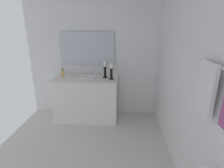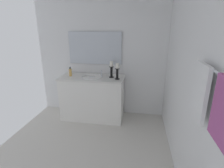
{
  "view_description": "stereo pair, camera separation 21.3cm",
  "coord_description": "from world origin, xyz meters",
  "px_view_note": "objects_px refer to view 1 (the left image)",
  "views": [
    {
      "loc": [
        1.87,
        0.56,
        1.75
      ],
      "look_at": [
        -0.16,
        0.45,
        1.09
      ],
      "focal_mm": 27.73,
      "sensor_mm": 36.0,
      "label": 1
    },
    {
      "loc": [
        1.84,
        0.77,
        1.75
      ],
      "look_at": [
        -0.16,
        0.45,
        1.09
      ],
      "focal_mm": 27.73,
      "sensor_mm": 36.0,
      "label": 2
    }
  ],
  "objects_px": {
    "towel_near_vanity": "(206,89)",
    "candle_holder_tall": "(111,71)",
    "mirror": "(87,48)",
    "candle_holder_short": "(105,69)",
    "vanity_cabinet": "(86,98)",
    "sink_basin": "(86,79)",
    "soap_bottle": "(63,73)"
  },
  "relations": [
    {
      "from": "towel_near_vanity",
      "to": "mirror",
      "type": "bearing_deg",
      "value": -146.94
    },
    {
      "from": "mirror",
      "to": "candle_holder_short",
      "type": "bearing_deg",
      "value": 55.78
    },
    {
      "from": "sink_basin",
      "to": "candle_holder_tall",
      "type": "xyz_separation_m",
      "value": [
        0.08,
        0.5,
        0.19
      ]
    },
    {
      "from": "vanity_cabinet",
      "to": "sink_basin",
      "type": "bearing_deg",
      "value": 90.0
    },
    {
      "from": "candle_holder_short",
      "to": "vanity_cabinet",
      "type": "bearing_deg",
      "value": -86.01
    },
    {
      "from": "mirror",
      "to": "towel_near_vanity",
      "type": "bearing_deg",
      "value": 33.06
    },
    {
      "from": "candle_holder_tall",
      "to": "towel_near_vanity",
      "type": "distance_m",
      "value": 1.93
    },
    {
      "from": "candle_holder_tall",
      "to": "candle_holder_short",
      "type": "xyz_separation_m",
      "value": [
        -0.1,
        -0.12,
        0.01
      ]
    },
    {
      "from": "mirror",
      "to": "candle_holder_short",
      "type": "relative_size",
      "value": 3.45
    },
    {
      "from": "candle_holder_short",
      "to": "towel_near_vanity",
      "type": "distance_m",
      "value": 2.08
    },
    {
      "from": "towel_near_vanity",
      "to": "candle_holder_tall",
      "type": "bearing_deg",
      "value": -153.58
    },
    {
      "from": "candle_holder_tall",
      "to": "towel_near_vanity",
      "type": "bearing_deg",
      "value": 26.42
    },
    {
      "from": "sink_basin",
      "to": "candle_holder_short",
      "type": "xyz_separation_m",
      "value": [
        -0.03,
        0.37,
        0.2
      ]
    },
    {
      "from": "candle_holder_tall",
      "to": "towel_near_vanity",
      "type": "height_order",
      "value": "towel_near_vanity"
    },
    {
      "from": "mirror",
      "to": "soap_bottle",
      "type": "relative_size",
      "value": 5.9
    },
    {
      "from": "mirror",
      "to": "towel_near_vanity",
      "type": "xyz_separation_m",
      "value": [
        2.07,
        1.35,
        -0.09
      ]
    },
    {
      "from": "mirror",
      "to": "towel_near_vanity",
      "type": "relative_size",
      "value": 2.44
    },
    {
      "from": "vanity_cabinet",
      "to": "candle_holder_tall",
      "type": "bearing_deg",
      "value": 81.01
    },
    {
      "from": "candle_holder_short",
      "to": "soap_bottle",
      "type": "xyz_separation_m",
      "value": [
        0.03,
        -0.81,
        -0.09
      ]
    },
    {
      "from": "soap_bottle",
      "to": "candle_holder_short",
      "type": "bearing_deg",
      "value": 91.9
    },
    {
      "from": "candle_holder_tall",
      "to": "soap_bottle",
      "type": "distance_m",
      "value": 0.94
    },
    {
      "from": "candle_holder_short",
      "to": "soap_bottle",
      "type": "height_order",
      "value": "candle_holder_short"
    },
    {
      "from": "mirror",
      "to": "candle_holder_short",
      "type": "xyz_separation_m",
      "value": [
        0.25,
        0.37,
        -0.35
      ]
    },
    {
      "from": "mirror",
      "to": "candle_holder_tall",
      "type": "height_order",
      "value": "mirror"
    },
    {
      "from": "mirror",
      "to": "candle_holder_tall",
      "type": "distance_m",
      "value": 0.71
    },
    {
      "from": "vanity_cabinet",
      "to": "candle_holder_short",
      "type": "xyz_separation_m",
      "value": [
        -0.03,
        0.37,
        0.59
      ]
    },
    {
      "from": "vanity_cabinet",
      "to": "candle_holder_short",
      "type": "relative_size",
      "value": 4.01
    },
    {
      "from": "soap_bottle",
      "to": "towel_near_vanity",
      "type": "distance_m",
      "value": 2.55
    },
    {
      "from": "candle_holder_short",
      "to": "mirror",
      "type": "bearing_deg",
      "value": -124.22
    },
    {
      "from": "vanity_cabinet",
      "to": "sink_basin",
      "type": "relative_size",
      "value": 3.07
    },
    {
      "from": "candle_holder_tall",
      "to": "towel_near_vanity",
      "type": "relative_size",
      "value": 0.67
    },
    {
      "from": "candle_holder_tall",
      "to": "soap_bottle",
      "type": "bearing_deg",
      "value": -94.8
    }
  ]
}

